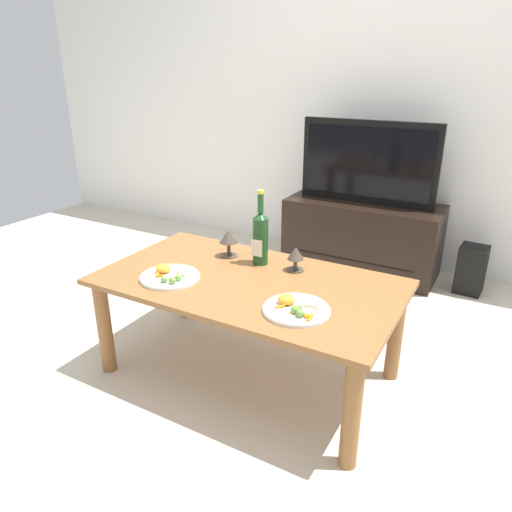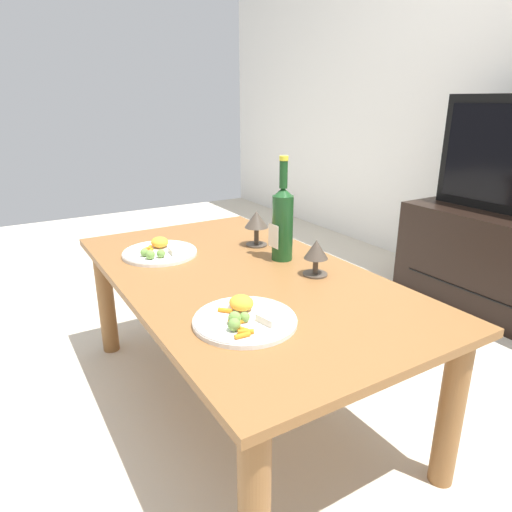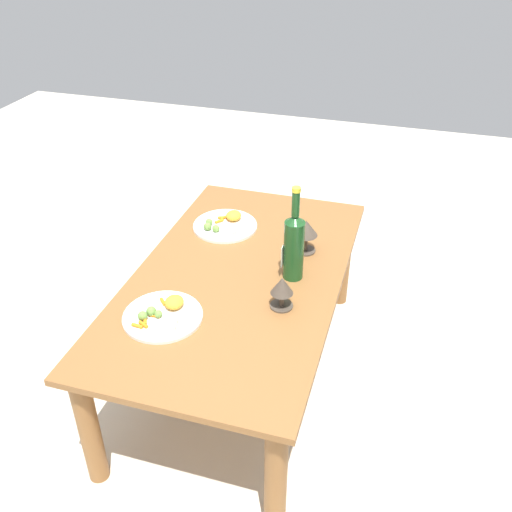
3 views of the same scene
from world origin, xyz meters
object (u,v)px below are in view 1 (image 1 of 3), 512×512
Objects in this scene: wine_bottle at (260,236)px; dinner_plate_left at (170,276)px; goblet_left at (229,238)px; goblet_right at (296,255)px; dinner_plate_right at (296,308)px; tv_screen at (368,163)px; dining_table at (248,295)px; floor_speaker at (471,270)px; tv_stand at (361,237)px.

dinner_plate_left is at bearing -127.23° from wine_bottle.
goblet_left reaches higher than goblet_right.
goblet_right is 0.44× the size of dinner_plate_right.
tv_screen is at bearing 98.35° from dinner_plate_right.
goblet_right reaches higher than dinner_plate_left.
goblet_right is at bearing -86.87° from tv_screen.
goblet_left is 0.38m from goblet_right.
tv_screen is at bearing 93.13° from goblet_right.
wine_bottle is 0.20m from goblet_right.
goblet_left reaches higher than dinner_plate_left.
dining_table is 0.37m from dinner_plate_left.
goblet_right reaches higher than floor_speaker.
goblet_left is 0.67m from dinner_plate_right.
dinner_plate_right is (0.36, -0.36, -0.13)m from wine_bottle.
goblet_left reaches higher than tv_stand.
tv_stand is 1.14× the size of tv_screen.
goblet_right is 0.41m from dinner_plate_right.
dinner_plate_right is at bearing -27.31° from dining_table.
tv_screen is (0.07, 1.52, 0.37)m from dining_table.
dining_table is 0.30m from goblet_right.
tv_screen reaches higher than wine_bottle.
goblet_left is (-0.19, 0.01, -0.05)m from wine_bottle.
dinner_plate_left is at bearing -179.99° from dinner_plate_right.
wine_bottle is at bearing 52.77° from dinner_plate_left.
floor_speaker is 1.18× the size of dinner_plate_left.
wine_bottle is 2.65× the size of goblet_left.
goblet_right is (0.38, 0.00, -0.02)m from goblet_left.
floor_speaker is (0.83, 1.51, -0.27)m from dining_table.
tv_stand is at bearing 77.00° from goblet_left.
dining_table is at bearing 152.69° from dinner_plate_right.
tv_stand is 1.75m from dinner_plate_left.
dinner_plate_right is (0.32, -0.16, 0.09)m from dining_table.
dinner_plate_right is at bearing -33.79° from goblet_left.
tv_screen is (-0.00, -0.00, 0.54)m from tv_stand.
tv_stand is at bearing -176.63° from floor_speaker.
goblet_left is 0.39m from dinner_plate_left.
goblet_left is at bearing 76.54° from dinner_plate_left.
dinner_plate_left is (-0.46, -0.37, -0.07)m from goblet_right.
dinner_plate_right is (0.55, -0.37, -0.08)m from goblet_left.
floor_speaker is at bearing 56.34° from wine_bottle.
dining_table is at bearing -77.16° from wine_bottle.
dinner_plate_right is (0.17, -0.37, -0.07)m from goblet_right.
dinner_plate_left is at bearing -103.46° from goblet_left.
wine_bottle reaches higher than floor_speaker.
dining_table is 1.44× the size of tv_screen.
goblet_left is 0.51× the size of dinner_plate_left.
tv_stand is 1.39m from goblet_left.
goblet_right is at bearing -86.88° from tv_stand.
tv_screen is at bearing 87.34° from dining_table.
tv_screen is 3.46× the size of dinner_plate_left.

